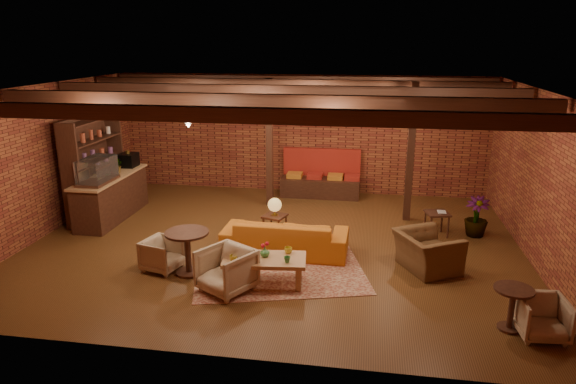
% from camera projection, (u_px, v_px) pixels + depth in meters
% --- Properties ---
extents(floor, '(10.00, 10.00, 0.00)m').
position_uv_depth(floor, '(274.00, 244.00, 10.69)').
color(floor, '#422710').
rests_on(floor, ground).
extents(ceiling, '(10.00, 8.00, 0.02)m').
position_uv_depth(ceiling, '(273.00, 88.00, 9.77)').
color(ceiling, black).
rests_on(ceiling, wall_back).
extents(wall_back, '(10.00, 0.02, 3.20)m').
position_uv_depth(wall_back, '(301.00, 134.00, 14.01)').
color(wall_back, maroon).
rests_on(wall_back, ground).
extents(wall_front, '(10.00, 0.02, 3.20)m').
position_uv_depth(wall_front, '(215.00, 246.00, 6.45)').
color(wall_front, maroon).
rests_on(wall_front, ground).
extents(wall_left, '(0.02, 8.00, 3.20)m').
position_uv_depth(wall_left, '(45.00, 161.00, 10.99)').
color(wall_left, maroon).
rests_on(wall_left, ground).
extents(wall_right, '(0.02, 8.00, 3.20)m').
position_uv_depth(wall_right, '(540.00, 180.00, 9.47)').
color(wall_right, maroon).
rests_on(wall_right, ground).
extents(ceiling_beams, '(9.80, 6.40, 0.22)m').
position_uv_depth(ceiling_beams, '(273.00, 95.00, 9.81)').
color(ceiling_beams, black).
rests_on(ceiling_beams, ceiling).
extents(ceiling_pipe, '(9.60, 0.12, 0.12)m').
position_uv_depth(ceiling_pipe, '(287.00, 98.00, 11.39)').
color(ceiling_pipe, black).
rests_on(ceiling_pipe, ceiling).
extents(post_left, '(0.16, 0.16, 3.20)m').
position_uv_depth(post_left, '(269.00, 143.00, 12.78)').
color(post_left, black).
rests_on(post_left, ground).
extents(post_right, '(0.16, 0.16, 3.20)m').
position_uv_depth(post_right, '(411.00, 153.00, 11.70)').
color(post_right, black).
rests_on(post_right, ground).
extents(service_counter, '(0.80, 2.50, 1.60)m').
position_uv_depth(service_counter, '(110.00, 186.00, 12.03)').
color(service_counter, black).
rests_on(service_counter, ground).
extents(plant_counter, '(0.35, 0.39, 0.30)m').
position_uv_depth(plant_counter, '(117.00, 166.00, 12.08)').
color(plant_counter, '#337F33').
rests_on(plant_counter, service_counter).
extents(shelving_hutch, '(0.52, 2.00, 2.40)m').
position_uv_depth(shelving_hutch, '(95.00, 167.00, 12.07)').
color(shelving_hutch, black).
rests_on(shelving_hutch, ground).
extents(banquette, '(2.10, 0.70, 1.00)m').
position_uv_depth(banquette, '(320.00, 178.00, 13.81)').
color(banquette, '#A3251B').
rests_on(banquette, ground).
extents(service_sign, '(0.86, 0.06, 0.30)m').
position_uv_depth(service_sign, '(320.00, 112.00, 12.86)').
color(service_sign, '#FF3019').
rests_on(service_sign, ceiling).
extents(ceiling_spotlights, '(6.40, 4.40, 0.28)m').
position_uv_depth(ceiling_spotlights, '(273.00, 106.00, 9.87)').
color(ceiling_spotlights, black).
rests_on(ceiling_spotlights, ceiling).
extents(rug, '(3.55, 3.05, 0.01)m').
position_uv_depth(rug, '(280.00, 270.00, 9.49)').
color(rug, maroon).
rests_on(rug, floor).
extents(sofa, '(2.47, 1.00, 0.72)m').
position_uv_depth(sofa, '(285.00, 236.00, 10.13)').
color(sofa, '#BA6219').
rests_on(sofa, floor).
extents(coffee_table, '(1.48, 0.85, 0.74)m').
position_uv_depth(coffee_table, '(264.00, 261.00, 8.85)').
color(coffee_table, '#A5714D').
rests_on(coffee_table, floor).
extents(side_table_lamp, '(0.55, 0.55, 0.92)m').
position_uv_depth(side_table_lamp, '(275.00, 208.00, 10.74)').
color(side_table_lamp, black).
rests_on(side_table_lamp, floor).
extents(round_table_left, '(0.78, 0.78, 0.82)m').
position_uv_depth(round_table_left, '(188.00, 245.00, 9.19)').
color(round_table_left, black).
rests_on(round_table_left, floor).
extents(armchair_a, '(0.75, 0.77, 0.66)m').
position_uv_depth(armchair_a, '(163.00, 253.00, 9.42)').
color(armchair_a, beige).
rests_on(armchair_a, floor).
extents(armchair_b, '(1.07, 1.05, 0.82)m').
position_uv_depth(armchair_b, '(226.00, 268.00, 8.60)').
color(armchair_b, beige).
rests_on(armchair_b, floor).
extents(armchair_right, '(1.13, 1.29, 0.95)m').
position_uv_depth(armchair_right, '(428.00, 246.00, 9.38)').
color(armchair_right, brown).
rests_on(armchair_right, floor).
extents(side_table_book, '(0.57, 0.57, 0.55)m').
position_uv_depth(side_table_book, '(437.00, 214.00, 11.03)').
color(side_table_book, black).
rests_on(side_table_book, floor).
extents(round_table_right, '(0.56, 0.56, 0.66)m').
position_uv_depth(round_table_right, '(512.00, 302.00, 7.44)').
color(round_table_right, black).
rests_on(round_table_right, floor).
extents(armchair_far, '(0.68, 0.64, 0.66)m').
position_uv_depth(armchair_far, '(542.00, 316.00, 7.28)').
color(armchair_far, beige).
rests_on(armchair_far, floor).
extents(plant_tall, '(1.75, 1.75, 2.62)m').
position_uv_depth(plant_tall, '(481.00, 178.00, 10.77)').
color(plant_tall, '#4C7F4C').
rests_on(plant_tall, floor).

